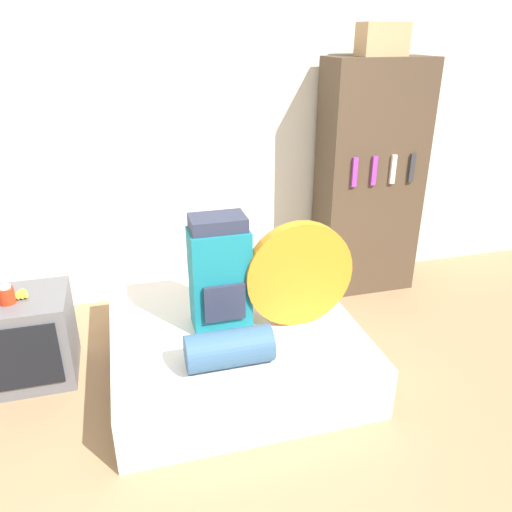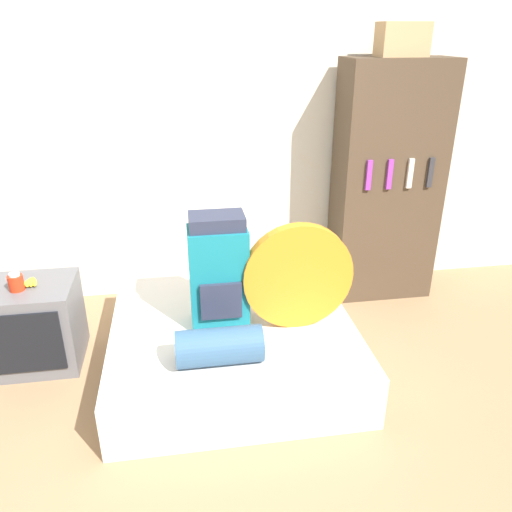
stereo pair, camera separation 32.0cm
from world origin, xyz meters
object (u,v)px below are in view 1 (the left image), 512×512
at_px(backpack, 220,274).
at_px(bookshelf, 369,180).
at_px(sleeping_roll, 229,348).
at_px(television, 27,338).
at_px(cardboard_box, 382,39).
at_px(tent_bag, 299,274).
at_px(canister, 6,295).

xyz_separation_m(backpack, bookshelf, (1.47, 0.90, 0.26)).
xyz_separation_m(sleeping_roll, television, (-1.20, 0.70, -0.17)).
relative_size(television, cardboard_box, 1.65).
height_order(backpack, tent_bag, backpack).
relative_size(tent_bag, television, 1.20).
relative_size(canister, bookshelf, 0.06).
bearing_deg(backpack, television, 168.32).
distance_m(canister, cardboard_box, 3.17).
relative_size(backpack, sleeping_roll, 1.50).
bearing_deg(canister, backpack, -9.28).
relative_size(sleeping_roll, cardboard_box, 1.40).
height_order(backpack, sleeping_roll, backpack).
relative_size(tent_bag, sleeping_roll, 1.41).
distance_m(sleeping_roll, canister, 1.42).
bearing_deg(tent_bag, television, 168.13).
bearing_deg(television, bookshelf, 13.32).
height_order(sleeping_roll, bookshelf, bookshelf).
bearing_deg(bookshelf, sleeping_roll, -138.49).
relative_size(backpack, canister, 6.28).
relative_size(sleeping_roll, bookshelf, 0.26).
relative_size(tent_bag, canister, 5.91).
xyz_separation_m(canister, cardboard_box, (2.75, 0.68, 1.42)).
bearing_deg(tent_bag, backpack, 167.66).
bearing_deg(cardboard_box, backpack, -148.78).
height_order(television, cardboard_box, cardboard_box).
distance_m(tent_bag, television, 1.82).
bearing_deg(backpack, canister, 170.72).
bearing_deg(canister, cardboard_box, 13.79).
xyz_separation_m(backpack, tent_bag, (0.49, -0.11, -0.01)).
distance_m(sleeping_roll, cardboard_box, 2.57).
xyz_separation_m(tent_bag, bookshelf, (0.98, 1.01, 0.27)).
relative_size(television, canister, 4.94).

